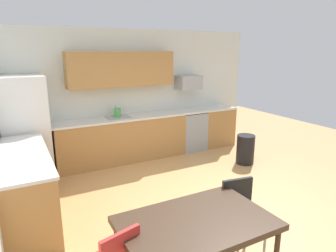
% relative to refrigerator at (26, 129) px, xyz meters
% --- Properties ---
extents(ground_plane, '(12.00, 12.00, 0.00)m').
position_rel_refrigerator_xyz_m(ground_plane, '(2.18, -2.22, -0.93)').
color(ground_plane, tan).
extents(wall_back, '(5.80, 0.10, 2.70)m').
position_rel_refrigerator_xyz_m(wall_back, '(2.18, 0.43, 0.42)').
color(wall_back, silver).
rests_on(wall_back, ground).
extents(cabinet_run_back, '(2.73, 0.60, 0.90)m').
position_rel_refrigerator_xyz_m(cabinet_run_back, '(1.80, 0.08, -0.48)').
color(cabinet_run_back, '#AD7A42').
rests_on(cabinet_run_back, ground).
extents(cabinet_run_back_right, '(0.82, 0.60, 0.90)m').
position_rel_refrigerator_xyz_m(cabinet_run_back_right, '(4.17, 0.08, -0.48)').
color(cabinet_run_back_right, '#AD7A42').
rests_on(cabinet_run_back_right, ground).
extents(cabinet_run_left, '(0.60, 2.00, 0.90)m').
position_rel_refrigerator_xyz_m(cabinet_run_left, '(-0.12, -1.42, -0.48)').
color(cabinet_run_left, '#AD7A42').
rests_on(cabinet_run_left, ground).
extents(countertop_back, '(4.80, 0.64, 0.04)m').
position_rel_refrigerator_xyz_m(countertop_back, '(2.18, 0.08, -0.01)').
color(countertop_back, silver).
rests_on(countertop_back, cabinet_run_back).
extents(countertop_left, '(0.64, 2.00, 0.04)m').
position_rel_refrigerator_xyz_m(countertop_left, '(-0.12, -1.42, -0.01)').
color(countertop_left, silver).
rests_on(countertop_left, cabinet_run_left).
extents(upper_cabinets_back, '(2.20, 0.34, 0.70)m').
position_rel_refrigerator_xyz_m(upper_cabinets_back, '(1.88, 0.21, 0.97)').
color(upper_cabinets_back, '#AD7A42').
extents(refrigerator, '(0.76, 0.70, 1.86)m').
position_rel_refrigerator_xyz_m(refrigerator, '(0.00, 0.00, 0.00)').
color(refrigerator, white).
rests_on(refrigerator, ground).
extents(oven_range, '(0.60, 0.60, 0.91)m').
position_rel_refrigerator_xyz_m(oven_range, '(3.46, 0.08, -0.47)').
color(oven_range, '#999BA0').
rests_on(oven_range, ground).
extents(microwave, '(0.54, 0.36, 0.32)m').
position_rel_refrigerator_xyz_m(microwave, '(3.46, 0.18, 0.62)').
color(microwave, '#9EA0A5').
extents(sink_basin, '(0.48, 0.40, 0.14)m').
position_rel_refrigerator_xyz_m(sink_basin, '(1.73, 0.08, -0.05)').
color(sink_basin, '#A5A8AD').
rests_on(sink_basin, countertop_back).
extents(sink_faucet, '(0.02, 0.02, 0.24)m').
position_rel_refrigerator_xyz_m(sink_faucet, '(1.73, 0.26, 0.11)').
color(sink_faucet, '#B2B5BA').
rests_on(sink_faucet, countertop_back).
extents(dining_table, '(1.40, 0.90, 0.77)m').
position_rel_refrigerator_xyz_m(dining_table, '(1.20, -3.61, -0.22)').
color(dining_table, '#422D1E').
rests_on(dining_table, ground).
extents(chair_near_table, '(0.46, 0.46, 0.85)m').
position_rel_refrigerator_xyz_m(chair_near_table, '(2.00, -3.33, -0.42)').
color(chair_near_table, black).
rests_on(chair_near_table, ground).
extents(trash_bin, '(0.36, 0.36, 0.60)m').
position_rel_refrigerator_xyz_m(trash_bin, '(3.96, -1.26, -0.63)').
color(trash_bin, black).
rests_on(trash_bin, ground).
extents(kettle, '(0.14, 0.14, 0.20)m').
position_rel_refrigerator_xyz_m(kettle, '(1.72, 0.13, 0.09)').
color(kettle, '#4CA54C').
rests_on(kettle, countertop_back).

